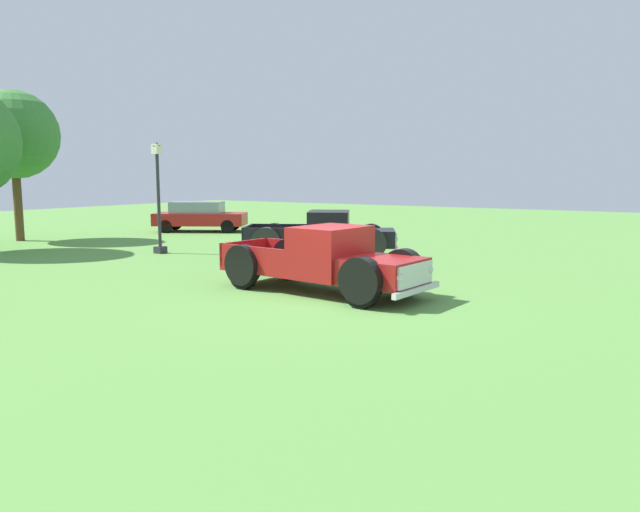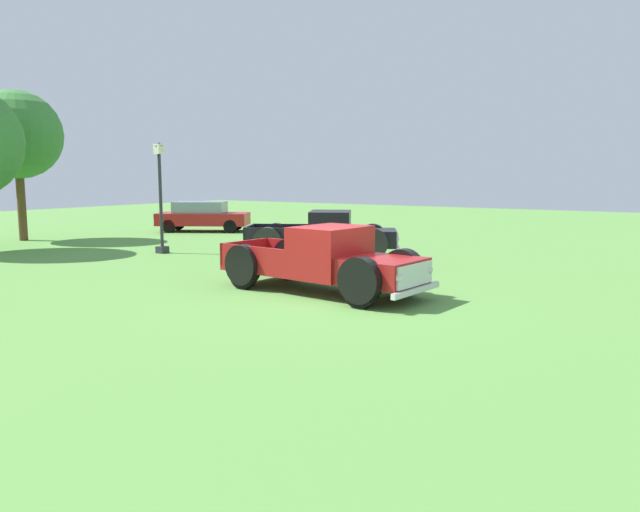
{
  "view_description": "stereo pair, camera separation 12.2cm",
  "coord_description": "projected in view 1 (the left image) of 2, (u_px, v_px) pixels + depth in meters",
  "views": [
    {
      "loc": [
        -11.88,
        -7.14,
        2.89
      ],
      "look_at": [
        0.46,
        0.69,
        0.9
      ],
      "focal_mm": 33.58,
      "sensor_mm": 36.0,
      "label": 1
    },
    {
      "loc": [
        -11.81,
        -7.24,
        2.89
      ],
      "look_at": [
        0.46,
        0.69,
        0.9
      ],
      "focal_mm": 33.58,
      "sensor_mm": 36.0,
      "label": 2
    }
  ],
  "objects": [
    {
      "name": "oak_tree_center",
      "position": [
        13.0,
        135.0,
        25.79
      ],
      "size": [
        3.81,
        3.81,
        6.52
      ],
      "color": "brown",
      "rests_on": "ground_plane"
    },
    {
      "name": "lamp_post_near",
      "position": [
        158.0,
        196.0,
        21.9
      ],
      "size": [
        0.36,
        0.36,
        4.06
      ],
      "color": "#2D2D33",
      "rests_on": "ground_plane"
    },
    {
      "name": "sedan_distant_b",
      "position": [
        200.0,
        216.0,
        30.58
      ],
      "size": [
        3.9,
        4.89,
        1.53
      ],
      "color": "#B21E1E",
      "rests_on": "ground_plane"
    },
    {
      "name": "pickup_truck_foreground",
      "position": [
        333.0,
        262.0,
        14.52
      ],
      "size": [
        2.55,
        5.56,
        1.65
      ],
      "color": "maroon",
      "rests_on": "ground_plane"
    },
    {
      "name": "ground_plane",
      "position": [
        334.0,
        298.0,
        14.12
      ],
      "size": [
        80.0,
        80.0,
        0.0
      ],
      "primitive_type": "plane",
      "color": "#5B9342"
    },
    {
      "name": "pickup_truck_behind_left",
      "position": [
        331.0,
        235.0,
        21.03
      ],
      "size": [
        4.14,
        5.59,
        1.63
      ],
      "color": "black",
      "rests_on": "ground_plane"
    }
  ]
}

